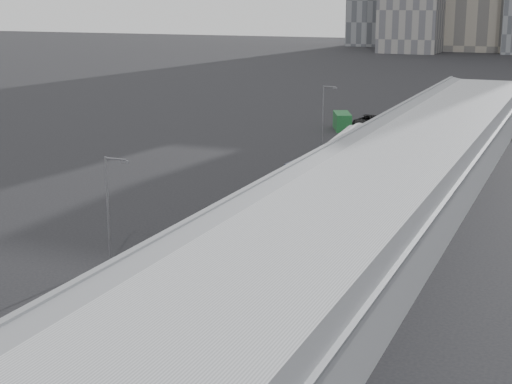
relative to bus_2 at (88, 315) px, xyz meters
The scene contains 16 objects.
sidewalk 21.55m from the bus_2, 71.22° to the left, with size 10.00×170.00×0.12m, color gray.
lane_line 20.72m from the bus_2, 99.99° to the left, with size 0.12×160.00×0.02m, color gold.
depot 23.17m from the bus_2, 61.80° to the left, with size 12.45×160.40×7.20m.
bus_2 is the anchor object (origin of this frame).
bus_3 14.50m from the bus_2, 90.20° to the left, with size 2.96×12.67×3.68m.
bus_4 27.24m from the bus_2, 89.13° to the left, with size 2.73×12.21×3.56m.
bus_5 43.26m from the bus_2, 89.23° to the left, with size 3.75×14.08×4.07m.
bus_6 57.26m from the bus_2, 90.39° to the left, with size 3.99×13.88×4.00m.
tree_1 4.60m from the bus_2, 39.47° to the right, with size 2.85×2.85×4.80m.
tree_2 19.30m from the bus_2, 79.14° to the left, with size 2.18×2.18×4.28m.
tree_3 43.45m from the bus_2, 84.98° to the left, with size 1.84×1.84×4.13m.
tree_4 69.64m from the bus_2, 86.59° to the left, with size 1.16×1.16×4.12m.
street_lamp_near 14.64m from the bus_2, 117.40° to the left, with size 2.04×0.22×8.50m.
street_lamp_far 67.68m from the bus_2, 95.97° to the left, with size 2.04×0.22×8.41m.
shipping_container 81.67m from the bus_2, 96.03° to the left, with size 2.32×6.16×2.68m, color #174C24.
suv 86.75m from the bus_2, 93.99° to the left, with size 2.90×6.29×1.75m, color black.
Camera 1 is at (28.54, -1.97, 20.21)m, focal length 55.00 mm.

